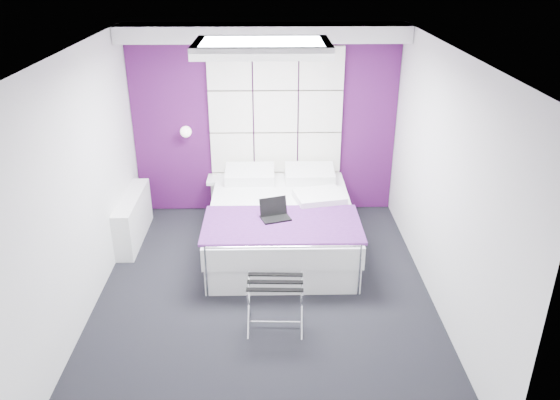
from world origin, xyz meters
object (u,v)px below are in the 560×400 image
(wall_lamp, at_px, (186,131))
(nightstand, at_px, (223,179))
(radiator, at_px, (133,218))
(bed, at_px, (281,224))
(laptop, at_px, (275,213))
(luggage_rack, at_px, (275,304))

(wall_lamp, distance_m, nightstand, 0.84)
(radiator, xyz_separation_m, bed, (1.89, -0.24, 0.02))
(radiator, distance_m, bed, 1.90)
(wall_lamp, xyz_separation_m, radiator, (-0.64, -0.76, -0.92))
(radiator, bearing_deg, nightstand, 33.03)
(wall_lamp, bearing_deg, bed, -38.66)
(bed, distance_m, laptop, 0.53)
(wall_lamp, height_order, luggage_rack, wall_lamp)
(bed, bearing_deg, wall_lamp, 141.34)
(wall_lamp, distance_m, radiator, 1.35)
(nightstand, bearing_deg, luggage_rack, -74.99)
(wall_lamp, distance_m, luggage_rack, 3.02)
(luggage_rack, bearing_deg, laptop, 91.28)
(bed, xyz_separation_m, nightstand, (-0.78, 0.96, 0.21))
(bed, bearing_deg, luggage_rack, -93.20)
(wall_lamp, distance_m, bed, 1.83)
(nightstand, height_order, laptop, laptop)
(radiator, relative_size, nightstand, 2.77)
(bed, bearing_deg, nightstand, 129.17)
(radiator, xyz_separation_m, laptop, (1.82, -0.64, 0.37))
(bed, distance_m, luggage_rack, 1.62)
(radiator, distance_m, luggage_rack, 2.58)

